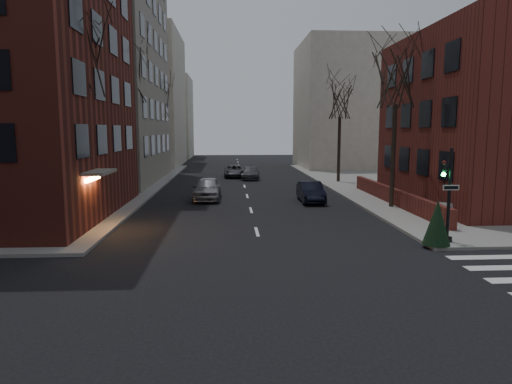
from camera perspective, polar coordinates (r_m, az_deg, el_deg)
ground at (r=10.88m, az=4.16°, el=-19.09°), size 160.00×160.00×0.00m
building_left_tan at (r=47.23m, az=-23.96°, el=18.24°), size 18.00×18.00×28.00m
building_right_brick at (r=33.71m, az=28.83°, el=7.84°), size 12.00×14.00×11.00m
low_wall_right at (r=30.82m, az=16.82°, el=-0.49°), size 0.35×16.00×1.00m
building_distant_la at (r=66.18m, az=-15.59°, el=11.06°), size 14.00×16.00×18.00m
building_distant_ra at (r=61.88m, az=12.13°, el=10.49°), size 14.00×14.00×16.00m
building_distant_lb at (r=82.47m, az=-11.65°, el=9.09°), size 10.00×12.00×14.00m
traffic_signal at (r=21.00m, az=22.82°, el=-1.05°), size 0.76×0.44×4.00m
tree_left_a at (r=25.03m, az=-21.55°, el=15.44°), size 4.18×4.18×10.26m
tree_left_b at (r=36.61m, az=-15.60°, el=13.79°), size 4.40×4.40×10.80m
tree_left_c at (r=50.27m, az=-12.15°, el=11.18°), size 3.96×3.96×9.72m
tree_right_a at (r=29.57m, az=17.14°, el=13.50°), size 3.96×3.96×9.72m
tree_right_b at (r=42.91m, az=10.48°, el=11.24°), size 3.74×3.74×9.18m
streetlamp_near at (r=32.36m, az=-15.75°, el=6.31°), size 0.36×0.36×6.28m
streetlamp_far at (r=52.08m, az=-11.04°, el=6.91°), size 0.36×0.36×6.28m
parked_sedan at (r=31.38m, az=6.84°, el=0.01°), size 1.51×4.22×1.38m
car_lane_silver at (r=32.35m, az=-6.15°, el=0.44°), size 1.98×4.71×1.59m
car_lane_gray at (r=45.60m, az=-0.69°, el=2.40°), size 2.10×4.43×1.25m
car_lane_far at (r=47.68m, az=-2.73°, el=2.63°), size 2.07×4.49×1.25m
sandwich_board at (r=26.35m, az=22.61°, el=-2.22°), size 0.59×0.68×0.91m
evergreen_shrub at (r=20.42m, az=21.70°, el=-3.56°), size 1.37×1.37×1.88m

